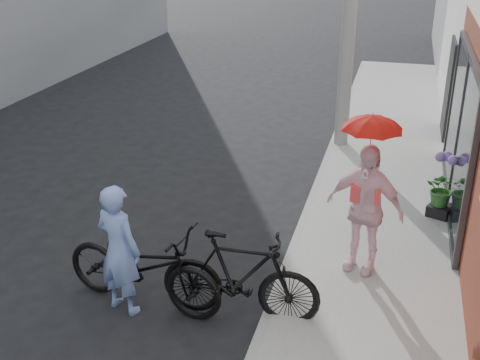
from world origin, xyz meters
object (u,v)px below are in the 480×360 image
at_px(officer, 119,250).
at_px(bike_right, 240,277).
at_px(planter, 440,210).
at_px(bike_left, 143,265).
at_px(kimono_woman, 364,208).

height_order(officer, bike_right, officer).
height_order(bike_right, planter, bike_right).
bearing_deg(bike_right, officer, 95.72).
distance_m(bike_left, planter, 4.89).
bearing_deg(planter, bike_left, -137.91).
bearing_deg(kimono_woman, bike_right, -116.70).
relative_size(officer, bike_right, 0.87).
height_order(bike_left, kimono_woman, kimono_woman).
xyz_separation_m(officer, bike_left, (0.22, 0.16, -0.28)).
relative_size(bike_left, bike_right, 1.11).
xyz_separation_m(bike_left, bike_right, (1.22, 0.04, 0.02)).
distance_m(kimono_woman, planter, 2.32).
xyz_separation_m(bike_left, planter, (3.62, 3.27, -0.35)).
height_order(officer, planter, officer).
bearing_deg(officer, bike_left, -126.00).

